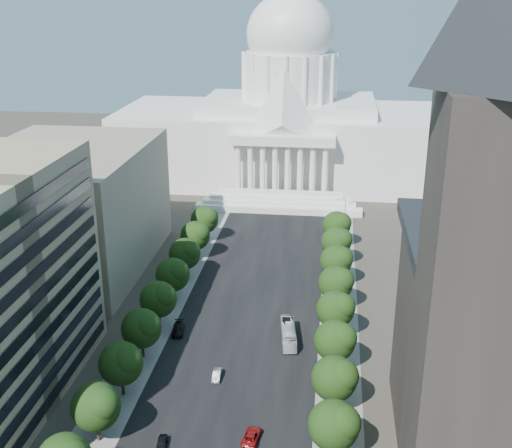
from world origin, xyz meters
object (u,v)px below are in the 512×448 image
at_px(car_dark_a, 162,444).
at_px(car_red, 252,436).
at_px(city_bus, 289,334).
at_px(car_dark_b, 178,329).
at_px(car_silver, 217,375).

bearing_deg(car_dark_a, car_red, 7.23).
xyz_separation_m(car_red, city_bus, (3.45, 30.49, 0.86)).
distance_m(car_red, car_dark_b, 36.24).
distance_m(car_dark_a, city_bus, 37.83).
xyz_separation_m(car_dark_b, city_bus, (22.52, -0.33, 0.75)).
height_order(car_silver, car_red, car_red).
height_order(car_dark_a, car_dark_b, car_dark_b).
xyz_separation_m(car_dark_a, car_red, (13.40, 3.36, 0.04)).
bearing_deg(car_red, city_bus, -89.47).
relative_size(car_silver, city_bus, 0.36).
bearing_deg(car_dark_b, car_red, -66.19).
bearing_deg(car_silver, city_bus, 48.76).
bearing_deg(city_bus, car_dark_a, -123.85).
xyz_separation_m(car_silver, city_bus, (11.82, 14.58, 0.91)).
distance_m(car_silver, city_bus, 18.79).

